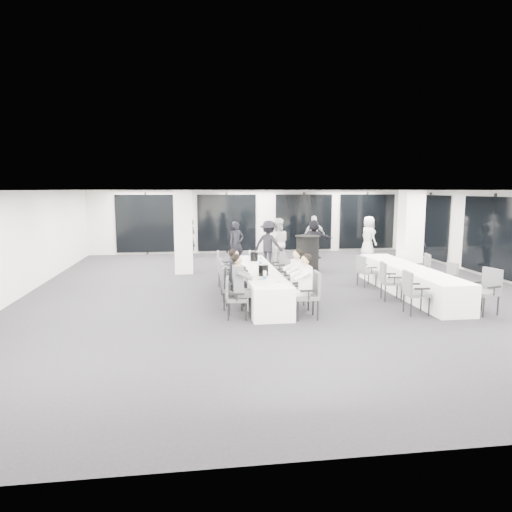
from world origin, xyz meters
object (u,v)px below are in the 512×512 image
Objects in this scene: chair_main_left_second at (230,285)px; ice_bucket_far at (254,257)px; cocktail_table at (307,253)px; chair_main_left_mid at (228,279)px; chair_main_right_fourth at (284,273)px; chair_main_left_fourth at (226,274)px; ice_bucket_near at (263,270)px; chair_side_left_near at (413,290)px; standing_guest_f at (314,236)px; standing_guest_g at (190,235)px; chair_main_right_second at (301,284)px; chair_side_right_near at (487,288)px; chair_main_right_near at (310,292)px; chair_main_right_mid at (291,276)px; standing_guest_a at (236,241)px; chair_side_left_mid at (388,279)px; standing_guest_c at (269,241)px; banquet_table_main at (259,283)px; chair_side_right_far at (422,268)px; banquet_table_side at (409,280)px; standing_guest_b at (277,239)px; chair_side_left_far at (365,269)px; standing_guest_d at (314,233)px; chair_main_left_near at (233,295)px; standing_guest_h at (418,243)px; chair_main_left_far at (223,266)px; standing_guest_e at (369,234)px; chair_side_right_mid at (447,277)px.

chair_main_left_second is 3.84× the size of ice_bucket_far.
cocktail_table reaches higher than chair_main_left_mid.
chair_main_right_fourth is (1.66, 0.97, -0.05)m from chair_main_left_mid.
chair_main_left_fourth is 1.68m from ice_bucket_near.
chair_side_left_near is at bearing -47.43° from ice_bucket_far.
standing_guest_g is (-5.08, 0.94, 0.01)m from standing_guest_f.
chair_main_right_second is 0.97m from ice_bucket_near.
ice_bucket_far is at bearing 38.35° from chair_side_right_near.
chair_main_right_near is 1.05× the size of chair_side_left_near.
chair_main_right_near is 3.73× the size of ice_bucket_near.
standing_guest_g reaches higher than chair_main_right_mid.
chair_main_left_fourth is 0.51× the size of standing_guest_a.
chair_side_left_mid is 7.35m from standing_guest_f.
standing_guest_c is at bearing 73.42° from ice_bucket_far.
chair_side_left_mid is (4.08, -0.53, 0.01)m from chair_main_left_mid.
chair_main_right_fourth is (0.83, 0.71, 0.12)m from banquet_table_main.
chair_main_left_second is at bearing 82.14° from chair_main_right_second.
chair_main_right_second is (-0.00, 0.85, -0.01)m from chair_main_right_near.
standing_guest_g reaches higher than chair_main_right_near.
chair_main_left_mid is 0.97× the size of chair_side_left_mid.
chair_main_right_fourth is at bearing -16.93° from standing_guest_g.
chair_side_right_far is at bearing 17.97° from ice_bucket_near.
banquet_table_side is 3.43m from chair_main_right_second.
chair_side_right_near is 7.79m from standing_guest_b.
chair_main_left_mid is 4.24m from chair_side_left_far.
cocktail_table is 1.35m from standing_guest_b.
standing_guest_a is at bearing -139.97° from chair_side_left_mid.
banquet_table_main is 5.20× the size of chair_main_left_fourth.
chair_main_right_fourth is 5.11m from chair_side_right_near.
standing_guest_a reaches higher than chair_main_right_near.
standing_guest_f is at bearing 163.97° from chair_main_left_second.
chair_side_right_far is at bearing 92.26° from standing_guest_d.
chair_main_left_fourth is 5.75m from chair_side_right_far.
standing_guest_d is at bearing 165.22° from chair_main_left_second.
standing_guest_g is at bearing 56.37° from chair_side_right_far.
chair_main_left_second is 9.62m from standing_guest_d.
chair_main_left_near is 1.69m from chair_main_right_near.
chair_main_right_near is 10.01m from standing_guest_g.
standing_guest_h reaches higher than chair_main_left_mid.
standing_guest_d is at bearing -22.23° from chair_main_right_mid.
standing_guest_h is at bearing 110.99° from chair_main_left_far.
standing_guest_c is (1.83, 6.45, 0.45)m from chair_main_left_near.
chair_main_left_mid is at bearing 139.19° from ice_bucket_near.
chair_main_right_mid is at bearing 115.69° from standing_guest_h.
chair_main_left_far is 7.39m from standing_guest_d.
chair_main_right_second is at bearing 117.46° from chair_main_left_near.
standing_guest_d is 0.99× the size of standing_guest_e.
chair_main_right_fourth is at bearing 69.62° from chair_side_right_mid.
ice_bucket_near is 2.30m from ice_bucket_far.
chair_main_right_second is 9.20m from standing_guest_g.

